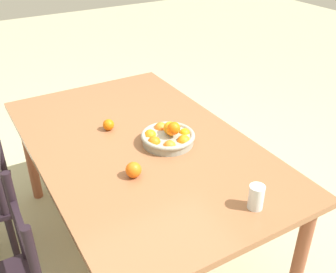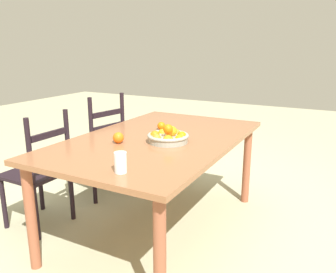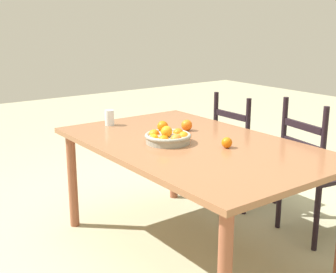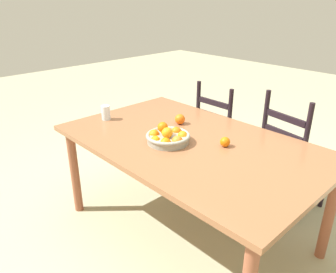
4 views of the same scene
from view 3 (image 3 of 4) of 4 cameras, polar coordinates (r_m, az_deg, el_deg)
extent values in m
plane|color=#ADAB88|center=(2.99, 2.92, -14.23)|extent=(12.00, 12.00, 0.00)
cube|color=#925C3A|center=(2.72, 3.11, -1.11)|extent=(1.71, 1.05, 0.03)
cylinder|color=#955036|center=(3.24, -12.08, -5.50)|extent=(0.06, 0.06, 0.69)
cylinder|color=#955036|center=(3.68, 0.76, -2.73)|extent=(0.06, 0.06, 0.69)
cube|color=black|center=(3.20, 18.85, -4.29)|extent=(0.49, 0.49, 0.03)
cylinder|color=black|center=(3.52, 18.60, -6.54)|extent=(0.04, 0.04, 0.44)
cylinder|color=black|center=(3.04, 18.42, -9.93)|extent=(0.04, 0.04, 0.44)
cylinder|color=black|center=(3.28, 14.00, -7.72)|extent=(0.04, 0.04, 0.44)
cylinder|color=black|center=(2.88, 19.19, -1.09)|extent=(0.04, 0.04, 0.48)
cylinder|color=black|center=(3.13, 14.55, 0.51)|extent=(0.04, 0.04, 0.48)
cube|color=black|center=(3.01, 16.72, -1.00)|extent=(0.33, 0.08, 0.04)
cube|color=black|center=(2.99, 16.89, 1.24)|extent=(0.33, 0.08, 0.04)
cube|color=black|center=(3.62, 9.92, -1.97)|extent=(0.41, 0.41, 0.03)
cylinder|color=black|center=(3.70, 13.63, -5.33)|extent=(0.04, 0.04, 0.41)
cylinder|color=black|center=(3.93, 9.76, -3.96)|extent=(0.04, 0.04, 0.41)
cylinder|color=black|center=(3.46, 9.78, -6.57)|extent=(0.04, 0.04, 0.41)
cylinder|color=black|center=(3.70, 5.90, -5.02)|extent=(0.04, 0.04, 0.41)
cylinder|color=black|center=(3.32, 10.12, 0.86)|extent=(0.04, 0.04, 0.46)
cylinder|color=black|center=(3.57, 6.10, 1.96)|extent=(0.04, 0.04, 0.46)
cube|color=black|center=(3.45, 8.02, 0.83)|extent=(0.32, 0.03, 0.04)
cube|color=black|center=(3.43, 8.08, 2.69)|extent=(0.32, 0.03, 0.04)
cylinder|color=#989A8C|center=(2.70, 0.00, -0.35)|extent=(0.27, 0.27, 0.05)
torus|color=#989A8C|center=(2.69, 0.00, 0.12)|extent=(0.28, 0.28, 0.02)
sphere|color=orange|center=(2.62, 1.05, -0.47)|extent=(0.07, 0.07, 0.07)
sphere|color=orange|center=(2.69, 2.00, -0.04)|extent=(0.07, 0.07, 0.07)
sphere|color=orange|center=(2.76, 1.32, 0.34)|extent=(0.07, 0.07, 0.07)
sphere|color=orange|center=(2.78, -0.36, 0.44)|extent=(0.06, 0.06, 0.06)
sphere|color=orange|center=(2.73, -1.78, 0.19)|extent=(0.07, 0.07, 0.07)
sphere|color=orange|center=(2.65, -1.81, -0.30)|extent=(0.06, 0.06, 0.06)
sphere|color=orange|center=(2.61, -0.57, -0.54)|extent=(0.07, 0.07, 0.07)
sphere|color=orange|center=(2.69, -0.67, 1.30)|extent=(0.07, 0.07, 0.07)
sphere|color=orange|center=(2.69, -0.43, 0.90)|extent=(0.06, 0.06, 0.06)
sphere|color=orange|center=(2.66, -0.18, 0.63)|extent=(0.07, 0.07, 0.07)
sphere|color=orange|center=(2.61, 7.52, -0.78)|extent=(0.06, 0.06, 0.06)
sphere|color=orange|center=(3.00, 2.40, 1.45)|extent=(0.07, 0.07, 0.07)
cylinder|color=silver|center=(3.17, -7.47, 2.39)|extent=(0.06, 0.06, 0.11)
camera|label=1|loc=(4.38, -2.60, 19.51)|focal=42.35mm
camera|label=2|loc=(4.10, -30.10, 11.51)|focal=36.69mm
camera|label=4|loc=(0.77, -19.25, 24.55)|focal=34.86mm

